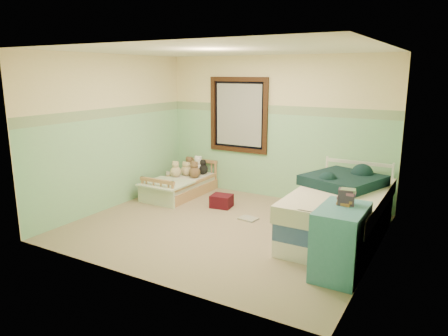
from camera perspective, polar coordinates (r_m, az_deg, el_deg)
The scene contains 32 objects.
floor at distance 6.15m, azimuth -0.12°, elevation -8.19°, with size 4.20×3.60×0.02m, color #806B55.
ceiling at distance 5.75m, azimuth -0.13°, elevation 15.94°, with size 4.20×3.60×0.02m, color white.
wall_back at distance 7.41m, azimuth 6.92°, elevation 5.42°, with size 4.20×0.04×2.50m, color beige.
wall_front at distance 4.39m, azimuth -12.03°, elevation 0.01°, with size 4.20×0.04×2.50m, color beige.
wall_left at distance 7.10m, azimuth -14.99°, elevation 4.74°, with size 0.04×3.60×2.50m, color beige.
wall_right at distance 5.11m, azimuth 20.67°, elevation 1.28°, with size 0.04×3.60×2.50m, color beige.
wainscot_mint at distance 7.48m, azimuth 6.77°, elevation 1.61°, with size 4.20×0.01×1.50m, color #89C092.
border_strip at distance 7.36m, azimuth 6.94°, elevation 7.92°, with size 4.20×0.01×0.15m, color #50835D.
window_frame at distance 7.66m, azimuth 1.99°, elevation 7.25°, with size 1.16×0.06×1.36m, color black.
window_blinds at distance 7.66m, azimuth 2.02°, elevation 7.26°, with size 0.92×0.01×1.12m, color #BCBCBB.
toddler_bed_frame at distance 7.74m, azimuth -5.86°, elevation -2.99°, with size 0.71×1.43×0.18m, color #A16740.
toddler_mattress at distance 7.70m, azimuth -5.89°, elevation -1.91°, with size 0.65×1.37×0.12m, color silver.
patchwork_quilt at distance 7.34m, azimuth -7.93°, elevation -2.11°, with size 0.77×0.71×0.03m, color #7CABC5.
plush_bed_brown at distance 8.14m, azimuth -4.71°, elevation 0.13°, with size 0.21×0.21×0.21m, color brown.
plush_bed_white at distance 8.03m, azimuth -3.54°, elevation 0.06°, with size 0.24×0.24×0.24m, color white.
plush_bed_tan at distance 7.94m, azimuth -5.32°, elevation -0.34°, with size 0.18×0.18×0.18m, color beige.
plush_bed_dark at distance 7.81m, azimuth -3.94°, elevation -0.57°, with size 0.17×0.17×0.17m, color black.
plush_floor_cream at distance 8.15m, azimuth -7.45°, elevation -2.04°, with size 0.23×0.23×0.23m, color beige.
plush_floor_tan at distance 7.75m, azimuth -7.31°, elevation -2.86°, with size 0.23×0.23×0.23m, color beige.
twin_bed_frame at distance 5.99m, azimuth 15.37°, elevation -8.07°, with size 1.06×2.12×0.22m, color white.
twin_boxspring at distance 5.91m, azimuth 15.49°, elevation -6.08°, with size 1.06×2.12×0.22m, color navy.
twin_mattress at distance 5.85m, azimuth 15.62°, elevation -4.04°, with size 1.10×2.16×0.22m, color beige.
teal_blanket at distance 6.09m, azimuth 15.99°, elevation -1.62°, with size 0.90×0.95×0.14m, color black.
dresser at distance 4.85m, azimuth 15.64°, elevation -9.63°, with size 0.49×0.78×0.78m, color teal.
book_stack at distance 4.81m, azimuth 16.39°, elevation -3.82°, with size 0.18×0.14×0.18m, color brown.
red_pillow at distance 7.00m, azimuth -0.33°, elevation -4.54°, with size 0.34×0.29×0.21m, color maroon.
floor_book at distance 6.47m, azimuth 3.34°, elevation -6.93°, with size 0.27×0.21×0.03m, color gold.
extra_plush_0 at distance 7.81m, azimuth -6.63°, elevation -0.49°, with size 0.20×0.20×0.20m, color beige.
extra_plush_1 at distance 8.00m, azimuth -3.39°, elevation -0.18°, with size 0.18×0.18×0.18m, color beige.
extra_plush_2 at distance 7.70m, azimuth -4.05°, elevation -0.59°, with size 0.21×0.21×0.21m, color brown.
extra_plush_3 at distance 7.89m, azimuth -5.06°, elevation -0.40°, with size 0.18×0.18×0.18m, color beige.
extra_plush_4 at distance 7.98m, azimuth -2.90°, elevation -0.16°, with size 0.20×0.20×0.20m, color black.
Camera 1 is at (2.89, -4.96, 2.21)m, focal length 33.43 mm.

